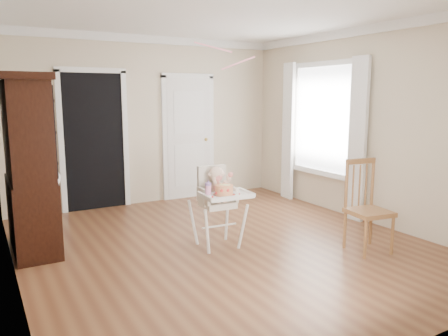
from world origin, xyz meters
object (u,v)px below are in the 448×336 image
sippy_cup (208,188)px  cake (224,190)px  high_chair (218,197)px  china_cabinet (29,164)px  dining_chair (367,209)px

sippy_cup → cake: bearing=-39.3°
cake → high_chair: bearing=78.5°
high_chair → sippy_cup: 0.27m
high_chair → sippy_cup: (-0.19, -0.12, 0.15)m
china_cabinet → dining_chair: (3.31, -1.92, -0.51)m
high_chair → dining_chair: size_ratio=0.93×
cake → china_cabinet: china_cabinet is taller
sippy_cup → dining_chair: bearing=-27.4°
cake → sippy_cup: (-0.14, 0.11, 0.01)m
cake → dining_chair: size_ratio=0.25×
high_chair → dining_chair: (1.42, -0.96, -0.11)m
cake → sippy_cup: sippy_cup is taller
sippy_cup → dining_chair: 1.83m
dining_chair → china_cabinet: bearing=158.9°
sippy_cup → dining_chair: size_ratio=0.16×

